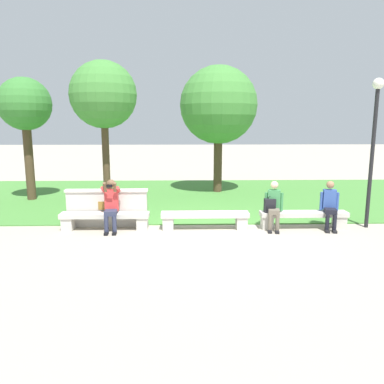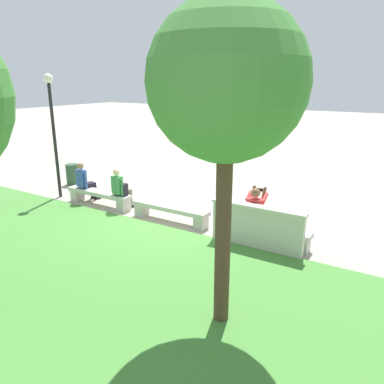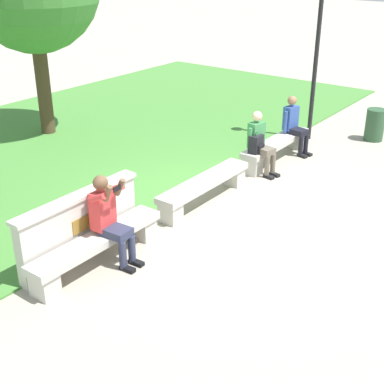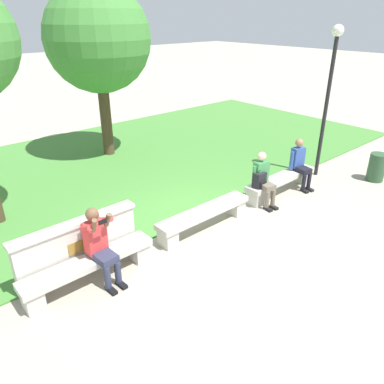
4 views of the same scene
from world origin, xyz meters
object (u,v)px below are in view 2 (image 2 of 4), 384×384
object	(u,v)px
bench_mid	(99,196)
lamp_post	(52,119)
person_companion	(85,181)
person_distant	(120,187)
backpack	(123,190)
bench_main	(262,230)
bench_near	(170,211)
person_photographer	(256,211)
trash_bin	(72,174)
tree_left_background	(227,84)

from	to	relation	value
bench_mid	lamp_post	size ratio (longest dim) A/B	0.59
person_companion	lamp_post	distance (m)	2.14
person_distant	backpack	size ratio (longest dim) A/B	2.94
bench_mid	lamp_post	bearing A→B (deg)	1.64
person_companion	backpack	xyz separation A→B (m)	(-1.57, 0.02, -0.05)
bench_main	lamp_post	size ratio (longest dim) A/B	0.59
lamp_post	bench_mid	bearing A→B (deg)	-178.36
bench_near	person_photographer	bearing A→B (deg)	-178.17
person_photographer	trash_bin	xyz separation A→B (m)	(7.59, -1.14, -0.36)
tree_left_background	lamp_post	xyz separation A→B (m)	(7.49, -3.08, -1.11)
bench_near	bench_mid	world-z (taller)	same
bench_mid	trash_bin	world-z (taller)	trash_bin
bench_main	lamp_post	distance (m)	7.29
bench_near	person_distant	distance (m)	1.83
trash_bin	bench_main	bearing A→B (deg)	171.10
person_photographer	backpack	size ratio (longest dim) A/B	3.08
lamp_post	backpack	bearing A→B (deg)	-177.99
person_distant	tree_left_background	world-z (taller)	tree_left_background
bench_mid	backpack	world-z (taller)	backpack
person_photographer	backpack	distance (m)	4.12
backpack	lamp_post	size ratio (longest dim) A/B	0.11
bench_main	person_photographer	size ratio (longest dim) A/B	1.74
backpack	trash_bin	distance (m)	3.68
tree_left_background	trash_bin	size ratio (longest dim) A/B	6.34
person_companion	trash_bin	world-z (taller)	person_companion
bench_near	backpack	world-z (taller)	backpack
bench_main	person_companion	world-z (taller)	person_companion
bench_main	lamp_post	world-z (taller)	lamp_post
person_photographer	lamp_post	world-z (taller)	lamp_post
bench_main	trash_bin	size ratio (longest dim) A/B	3.06
backpack	tree_left_background	distance (m)	6.53
lamp_post	bench_near	bearing A→B (deg)	-179.35
bench_near	bench_mid	size ratio (longest dim) A/B	1.00
trash_bin	person_photographer	bearing A→B (deg)	171.46
bench_mid	person_companion	xyz separation A→B (m)	(0.65, -0.06, 0.36)
bench_main	tree_left_background	world-z (taller)	tree_left_background
trash_bin	lamp_post	distance (m)	2.63
bench_near	tree_left_background	xyz separation A→B (m)	(-3.16, 3.13, 3.32)
bench_near	person_photographer	size ratio (longest dim) A/B	1.74
person_distant	backpack	world-z (taller)	person_distant
person_photographer	lamp_post	xyz separation A→B (m)	(6.75, 0.13, 1.79)
bench_main	backpack	xyz separation A→B (m)	(4.30, -0.04, 0.32)
person_distant	trash_bin	xyz separation A→B (m)	(3.38, -1.15, -0.30)
person_companion	trash_bin	distance (m)	2.25
bench_main	bench_near	bearing A→B (deg)	0.00
tree_left_background	person_companion	bearing A→B (deg)	-26.44
backpack	tree_left_background	world-z (taller)	tree_left_background
bench_main	trash_bin	xyz separation A→B (m)	(7.78, -1.22, 0.07)
bench_mid	person_distant	bearing A→B (deg)	-175.46
bench_main	bench_mid	size ratio (longest dim) A/B	1.00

